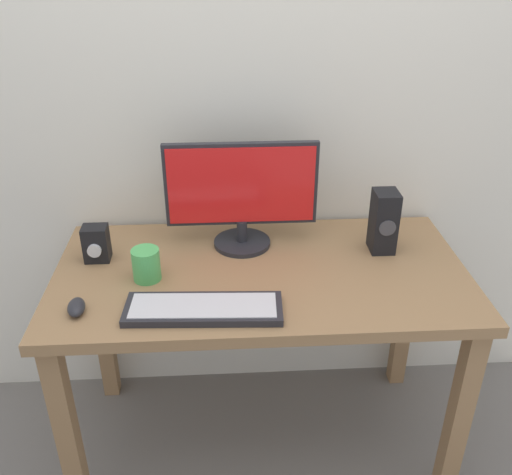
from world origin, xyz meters
The scene contains 9 objects.
ground_plane centered at (0.00, 0.00, 0.00)m, with size 6.00×6.00×0.00m, color slate.
wall_back centered at (0.00, 0.39, 1.50)m, with size 2.43×0.04×3.00m, color silver.
desk centered at (0.00, 0.00, 0.66)m, with size 1.34×0.69×0.77m.
monitor centered at (-0.06, 0.18, 0.97)m, with size 0.51×0.20×0.37m.
keyboard_primary centered at (-0.18, -0.22, 0.78)m, with size 0.46×0.17×0.03m.
mouse centered at (-0.55, -0.20, 0.79)m, with size 0.05×0.09×0.04m, color #232328.
speaker_right centered at (0.42, 0.11, 0.88)m, with size 0.08×0.10×0.22m.
audio_controller centered at (-0.54, 0.10, 0.83)m, with size 0.08×0.08×0.12m.
coffee_mug centered at (-0.36, -0.03, 0.82)m, with size 0.09×0.09×0.10m, color #4CB259.
Camera 1 is at (-0.11, -1.56, 1.74)m, focal length 39.48 mm.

